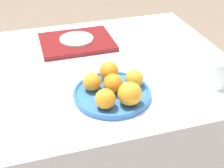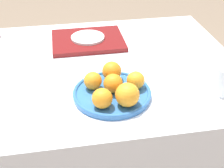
% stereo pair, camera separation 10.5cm
% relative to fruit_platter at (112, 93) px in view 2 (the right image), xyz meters
% --- Properties ---
extents(table, '(1.46, 0.90, 0.76)m').
position_rel_fruit_platter_xyz_m(table, '(-0.17, 0.22, -0.39)').
color(table, white).
rests_on(table, ground_plane).
extents(fruit_platter, '(0.27, 0.27, 0.02)m').
position_rel_fruit_platter_xyz_m(fruit_platter, '(0.00, 0.00, 0.00)').
color(fruit_platter, '#336BAD').
rests_on(fruit_platter, table).
extents(orange_0, '(0.07, 0.07, 0.07)m').
position_rel_fruit_platter_xyz_m(orange_0, '(0.00, 0.00, 0.04)').
color(orange_0, orange).
rests_on(orange_0, fruit_platter).
extents(orange_1, '(0.07, 0.07, 0.07)m').
position_rel_fruit_platter_xyz_m(orange_1, '(-0.04, -0.07, 0.04)').
color(orange_1, orange).
rests_on(orange_1, fruit_platter).
extents(orange_2, '(0.06, 0.06, 0.06)m').
position_rel_fruit_platter_xyz_m(orange_2, '(-0.06, 0.04, 0.04)').
color(orange_2, orange).
rests_on(orange_2, fruit_platter).
extents(orange_3, '(0.08, 0.08, 0.08)m').
position_rel_fruit_platter_xyz_m(orange_3, '(0.04, -0.08, 0.04)').
color(orange_3, orange).
rests_on(orange_3, fruit_platter).
extents(orange_4, '(0.06, 0.06, 0.06)m').
position_rel_fruit_platter_xyz_m(orange_4, '(0.09, 0.01, 0.04)').
color(orange_4, orange).
rests_on(orange_4, fruit_platter).
extents(orange_5, '(0.07, 0.07, 0.07)m').
position_rel_fruit_platter_xyz_m(orange_5, '(0.01, 0.08, 0.04)').
color(orange_5, orange).
rests_on(orange_5, fruit_platter).
extents(serving_tray, '(0.32, 0.26, 0.02)m').
position_rel_fruit_platter_xyz_m(serving_tray, '(-0.04, 0.44, -0.00)').
color(serving_tray, maroon).
rests_on(serving_tray, table).
extents(side_plate, '(0.15, 0.15, 0.01)m').
position_rel_fruit_platter_xyz_m(side_plate, '(-0.04, 0.44, 0.01)').
color(side_plate, silver).
rests_on(side_plate, serving_tray).
extents(napkin, '(0.11, 0.14, 0.01)m').
position_rel_fruit_platter_xyz_m(napkin, '(0.43, 0.34, -0.01)').
color(napkin, white).
rests_on(napkin, table).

